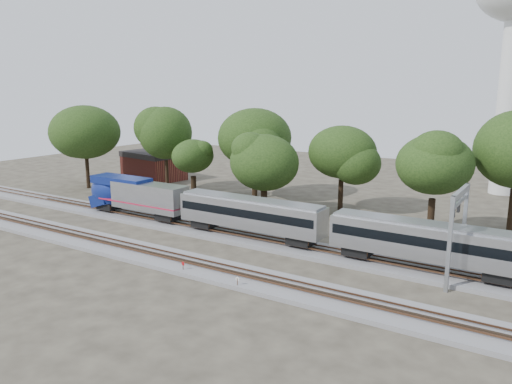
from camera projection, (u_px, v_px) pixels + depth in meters
ground at (196, 251)px, 52.52m from camera, size 160.00×160.00×0.00m
track_far at (229, 235)px, 57.44m from camera, size 160.00×5.00×0.73m
track_near at (170, 260)px, 49.16m from camera, size 160.00×5.00×0.73m
switch_stand_red at (183, 266)px, 45.90m from camera, size 0.36×0.08×1.14m
switch_stand_white at (237, 281)px, 42.26m from camera, size 0.36×0.10×1.14m
switch_lever at (201, 276)px, 45.15m from camera, size 0.54×0.38×0.30m
signal_gantry at (459, 214)px, 43.38m from camera, size 0.57×6.78×8.25m
brick_building at (154, 165)px, 93.03m from camera, size 11.84×9.16×5.21m
tree_0 at (85, 132)px, 83.42m from camera, size 9.69×9.69×13.67m
tree_1 at (165, 133)px, 80.38m from camera, size 9.81×9.81×13.83m
tree_2 at (193, 156)px, 75.41m from camera, size 6.79×6.79×9.57m
tree_3 at (255, 138)px, 75.71m from camera, size 9.54×9.54×13.45m
tree_4 at (264, 163)px, 65.15m from camera, size 7.34×7.34×10.35m
tree_5 at (342, 152)px, 67.55m from camera, size 8.40×8.40×11.85m
tree_6 at (435, 164)px, 55.37m from camera, size 8.63×8.63×12.16m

